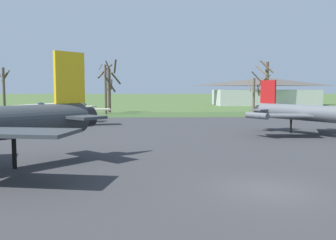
% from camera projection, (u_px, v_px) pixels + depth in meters
% --- Properties ---
extents(ground_plane, '(600.00, 600.00, 0.00)m').
position_uv_depth(ground_plane, '(267.00, 191.00, 15.02)').
color(ground_plane, '#425B2D').
extents(asphalt_apron, '(73.70, 47.91, 0.05)m').
position_uv_depth(asphalt_apron, '(209.00, 141.00, 29.31)').
color(asphalt_apron, '#333335').
rests_on(asphalt_apron, ground).
extents(grass_verge_strip, '(133.70, 12.00, 0.06)m').
position_uv_depth(grass_verge_strip, '(178.00, 115.00, 59.11)').
color(grass_verge_strip, '#364F27').
rests_on(grass_verge_strip, ground).
extents(jet_fighter_front_left, '(11.14, 13.73, 5.01)m').
position_uv_depth(jet_fighter_front_left, '(322.00, 113.00, 31.42)').
color(jet_fighter_front_left, '#565B60').
rests_on(jet_fighter_front_left, ground).
extents(jet_fighter_rear_center, '(10.99, 13.10, 4.74)m').
position_uv_depth(jet_fighter_rear_center, '(51.00, 109.00, 40.70)').
color(jet_fighter_rear_center, '#B7B293').
rests_on(jet_fighter_rear_center, ground).
extents(info_placard_rear_center, '(0.53, 0.32, 0.94)m').
position_uv_depth(info_placard_rear_center, '(2.00, 127.00, 34.35)').
color(info_placard_rear_center, black).
rests_on(info_placard_rear_center, ground).
extents(bare_tree_far_left, '(2.45, 2.46, 8.49)m').
position_uv_depth(bare_tree_far_left, '(4.00, 88.00, 63.63)').
color(bare_tree_far_left, brown).
rests_on(bare_tree_far_left, ground).
extents(bare_tree_left_of_center, '(2.16, 2.06, 8.69)m').
position_uv_depth(bare_tree_left_of_center, '(106.00, 87.00, 59.56)').
color(bare_tree_left_of_center, brown).
rests_on(bare_tree_left_of_center, ground).
extents(bare_tree_center, '(3.93, 3.85, 9.29)m').
position_uv_depth(bare_tree_center, '(110.00, 85.00, 64.02)').
color(bare_tree_center, brown).
rests_on(bare_tree_center, ground).
extents(bare_tree_right_of_center, '(2.97, 2.84, 7.16)m').
position_uv_depth(bare_tree_right_of_center, '(255.00, 92.00, 64.00)').
color(bare_tree_right_of_center, brown).
rests_on(bare_tree_right_of_center, ground).
extents(bare_tree_far_right, '(2.95, 3.05, 9.21)m').
position_uv_depth(bare_tree_far_right, '(266.00, 85.00, 65.80)').
color(bare_tree_far_right, brown).
rests_on(bare_tree_far_right, ground).
extents(visitor_building, '(27.01, 11.40, 7.01)m').
position_uv_depth(visitor_building, '(265.00, 92.00, 94.32)').
color(visitor_building, beige).
rests_on(visitor_building, ground).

